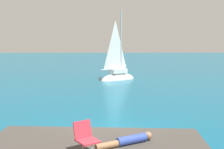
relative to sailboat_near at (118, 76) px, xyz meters
The scene contains 4 objects.
ground_plane 15.56m from the sailboat_near, 94.43° to the right, with size 160.00×160.00×0.00m, color #0F5675.
sailboat_near is the anchor object (origin of this frame).
person_sunbather 18.72m from the sailboat_near, 92.37° to the right, with size 1.63×0.92×0.25m.
beach_chair 19.32m from the sailboat_near, 95.67° to the right, with size 0.73×0.76×0.80m.
Camera 1 is at (-0.26, -10.38, 3.67)m, focal length 43.69 mm.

